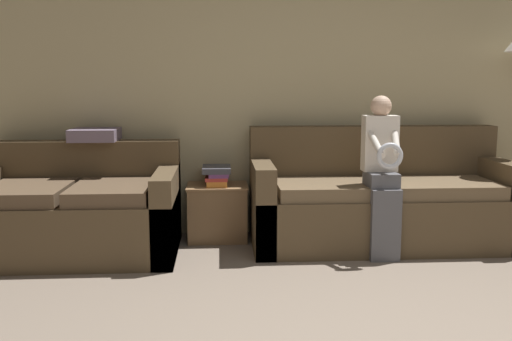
# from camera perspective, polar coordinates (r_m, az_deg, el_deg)

# --- Properties ---
(wall_back) EXTENTS (7.86, 0.06, 2.55)m
(wall_back) POSITION_cam_1_polar(r_m,az_deg,el_deg) (5.16, 6.92, 7.95)
(wall_back) COLOR #C6B789
(wall_back) RESTS_ON ground_plane
(couch_main) EXTENTS (2.15, 0.86, 0.97)m
(couch_main) POSITION_cam_1_polar(r_m,az_deg,el_deg) (4.90, 12.27, -3.20)
(couch_main) COLOR brown
(couch_main) RESTS_ON ground_plane
(couch_side) EXTENTS (1.59, 0.98, 0.86)m
(couch_side) POSITION_cam_1_polar(r_m,az_deg,el_deg) (4.72, -17.57, -4.14)
(couch_side) COLOR brown
(couch_side) RESTS_ON ground_plane
(child_left_seated) EXTENTS (0.27, 0.37, 1.25)m
(child_left_seated) POSITION_cam_1_polar(r_m,az_deg,el_deg) (4.48, 12.51, 0.13)
(child_left_seated) COLOR #56565B
(child_left_seated) RESTS_ON ground_plane
(side_shelf) EXTENTS (0.52, 0.41, 0.48)m
(side_shelf) POSITION_cam_1_polar(r_m,az_deg,el_deg) (4.94, -3.88, -4.08)
(side_shelf) COLOR olive
(side_shelf) RESTS_ON ground_plane
(book_stack) EXTENTS (0.24, 0.32, 0.16)m
(book_stack) POSITION_cam_1_polar(r_m,az_deg,el_deg) (4.88, -3.93, -0.44)
(book_stack) COLOR orange
(book_stack) RESTS_ON side_shelf
(throw_pillow) EXTENTS (0.38, 0.38, 0.10)m
(throw_pillow) POSITION_cam_1_polar(r_m,az_deg,el_deg) (4.95, -15.80, 3.47)
(throw_pillow) COLOR slate
(throw_pillow) RESTS_ON couch_side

